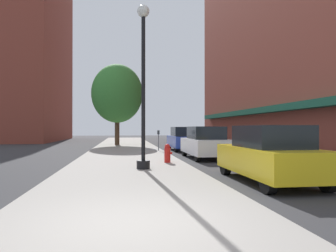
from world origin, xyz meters
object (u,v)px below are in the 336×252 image
(parking_meter_near, at_px, (158,138))
(car_yellow, at_px, (269,155))
(tree_near, at_px, (117,94))
(car_white, at_px, (205,143))
(lamppost, at_px, (143,83))
(fire_hydrant, at_px, (167,153))
(car_blue, at_px, (184,139))

(parking_meter_near, xyz_separation_m, car_yellow, (1.95, -11.70, -0.14))
(tree_near, height_order, car_white, tree_near)
(tree_near, distance_m, car_white, 13.21)
(parking_meter_near, bearing_deg, lamppost, -99.74)
(fire_hydrant, height_order, car_white, car_white)
(car_white, distance_m, car_blue, 5.97)
(lamppost, xyz_separation_m, car_blue, (3.50, 10.56, -2.39))
(fire_hydrant, height_order, tree_near, tree_near)
(parking_meter_near, relative_size, car_white, 0.30)
(lamppost, height_order, parking_meter_near, lamppost)
(parking_meter_near, height_order, car_yellow, car_yellow)
(tree_near, distance_m, car_yellow, 19.95)
(fire_hydrant, xyz_separation_m, car_blue, (2.35, 8.65, 0.29))
(parking_meter_near, bearing_deg, tree_near, 110.79)
(parking_meter_near, xyz_separation_m, tree_near, (-2.78, 7.32, 3.60))
(car_yellow, distance_m, car_blue, 13.24)
(car_yellow, bearing_deg, car_blue, 91.80)
(tree_near, distance_m, car_blue, 8.36)
(parking_meter_near, relative_size, tree_near, 0.19)
(car_blue, bearing_deg, lamppost, -109.95)
(car_white, bearing_deg, car_yellow, -88.96)
(lamppost, bearing_deg, car_yellow, -37.36)
(car_yellow, relative_size, car_blue, 1.00)
(fire_hydrant, relative_size, car_blue, 0.18)
(parking_meter_near, relative_size, car_blue, 0.30)
(parking_meter_near, bearing_deg, car_yellow, -80.54)
(fire_hydrant, relative_size, car_yellow, 0.18)
(fire_hydrant, xyz_separation_m, parking_meter_near, (0.40, 7.12, 0.43))
(car_yellow, height_order, car_blue, same)
(tree_near, height_order, car_yellow, tree_near)
(lamppost, relative_size, tree_near, 0.85)
(lamppost, distance_m, car_blue, 11.38)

